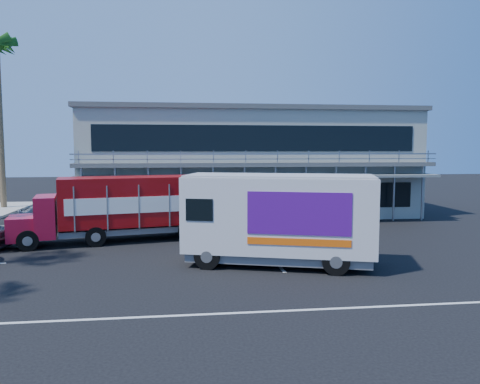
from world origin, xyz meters
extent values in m
plane|color=black|center=(0.00, 0.00, 0.00)|extent=(120.00, 120.00, 0.00)
cube|color=#9FA699|center=(3.00, 15.00, 3.50)|extent=(22.00, 10.00, 7.00)
cube|color=#515454|center=(3.00, 15.00, 7.15)|extent=(22.40, 10.40, 0.30)
cube|color=#515454|center=(3.00, 9.40, 3.60)|extent=(22.00, 1.20, 0.25)
cube|color=gray|center=(3.00, 8.85, 4.10)|extent=(22.00, 0.08, 0.90)
cube|color=slate|center=(3.00, 9.10, 2.90)|extent=(22.00, 1.80, 0.15)
cube|color=black|center=(3.00, 9.98, 1.60)|extent=(20.00, 0.06, 1.60)
cube|color=black|center=(3.00, 9.98, 5.20)|extent=(20.00, 0.06, 1.60)
cylinder|color=brown|center=(-15.10, 18.50, 6.00)|extent=(0.44, 0.44, 12.00)
cube|color=#A90D28|center=(-9.07, 3.94, 0.91)|extent=(1.66, 2.26, 1.09)
cube|color=#A90D28|center=(-8.09, 4.14, 1.41)|extent=(1.35, 2.41, 1.91)
cube|color=black|center=(-8.09, 4.14, 1.95)|extent=(0.44, 1.90, 0.64)
cube|color=maroon|center=(-4.00, 5.00, 2.00)|extent=(7.58, 3.71, 2.36)
cube|color=slate|center=(-4.00, 5.00, 0.59)|extent=(7.51, 3.38, 0.27)
cube|color=white|center=(-3.77, 3.88, 1.91)|extent=(6.55, 1.40, 0.77)
cube|color=white|center=(-4.23, 6.12, 1.91)|extent=(6.55, 1.40, 0.77)
cylinder|color=black|center=(-8.60, 3.02, 0.47)|extent=(0.98, 0.47, 0.94)
cylinder|color=black|center=(-9.01, 4.97, 0.47)|extent=(0.98, 0.47, 0.94)
cylinder|color=black|center=(-5.75, 3.61, 0.47)|extent=(0.98, 0.47, 0.94)
cylinder|color=black|center=(-6.16, 5.57, 0.47)|extent=(0.98, 0.47, 0.94)
cylinder|color=black|center=(-1.48, 4.51, 0.47)|extent=(0.98, 0.47, 0.94)
cylinder|color=black|center=(-1.89, 6.46, 0.47)|extent=(0.98, 0.47, 0.94)
cube|color=silver|center=(2.00, -0.85, 2.03)|extent=(7.70, 4.55, 2.92)
cube|color=slate|center=(2.00, -0.85, 0.42)|extent=(7.35, 4.22, 0.36)
cube|color=black|center=(-1.46, 0.23, 2.34)|extent=(0.66, 1.98, 0.99)
cube|color=silver|center=(2.00, -0.85, 3.52)|extent=(7.55, 4.45, 0.08)
cube|color=#4D0E7E|center=(2.42, -2.30, 2.24)|extent=(3.59, 1.14, 1.56)
cube|color=#4D0E7E|center=(3.17, 0.12, 2.24)|extent=(3.59, 1.14, 1.56)
cube|color=#F2590C|center=(2.42, -2.30, 1.20)|extent=(3.59, 1.13, 0.26)
cylinder|color=black|center=(-0.81, -1.13, 0.50)|extent=(1.04, 0.56, 1.00)
cylinder|color=black|center=(-0.16, 0.98, 0.50)|extent=(1.04, 0.56, 1.00)
cylinder|color=black|center=(3.76, -2.55, 0.50)|extent=(1.04, 0.56, 1.00)
cylinder|color=black|center=(4.42, -0.44, 0.50)|extent=(1.04, 0.56, 1.00)
imported|color=gray|center=(-9.50, 10.80, 0.69)|extent=(4.34, 2.91, 1.37)
camera|label=1|loc=(-1.77, -18.56, 4.57)|focal=35.00mm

